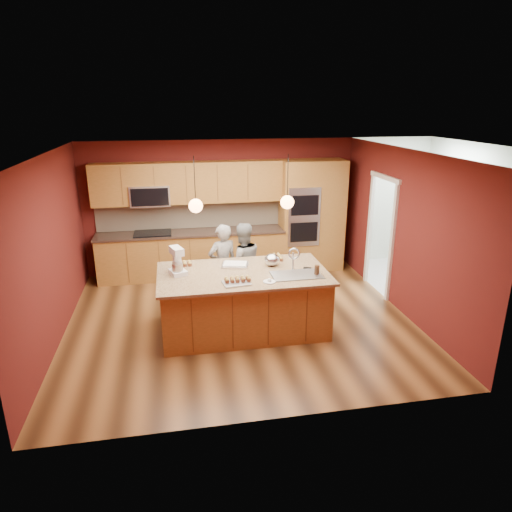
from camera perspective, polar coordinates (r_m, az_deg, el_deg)
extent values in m
plane|color=#412713|center=(7.56, -1.98, -8.02)|extent=(5.50, 5.50, 0.00)
plane|color=silver|center=(6.78, -2.24, 12.80)|extent=(5.50, 5.50, 0.00)
plane|color=#541614|center=(9.45, -4.37, 6.15)|extent=(5.50, 0.00, 5.50)
plane|color=#541614|center=(4.75, 2.42, -6.81)|extent=(5.50, 0.00, 5.50)
plane|color=#541614|center=(7.20, -24.28, 0.50)|extent=(0.00, 5.00, 5.00)
plane|color=#541614|center=(7.92, 18.01, 2.79)|extent=(0.00, 5.00, 5.00)
cube|color=brown|center=(9.36, -7.99, 0.17)|extent=(3.70, 0.60, 0.90)
cube|color=black|center=(9.21, -8.11, 2.89)|extent=(3.74, 0.64, 0.04)
cube|color=beige|center=(9.42, -8.29, 5.15)|extent=(3.70, 0.03, 0.56)
cube|color=brown|center=(9.13, -8.44, 9.07)|extent=(3.70, 0.36, 0.80)
cube|color=black|center=(9.20, -12.79, 2.78)|extent=(0.72, 0.52, 0.03)
cube|color=#B0B3B7|center=(9.15, -13.10, 7.41)|extent=(0.76, 0.40, 0.40)
cube|color=brown|center=(9.51, 5.52, 4.96)|extent=(0.80, 0.60, 2.30)
cube|color=#B0B3B7|center=(9.22, 6.04, 4.82)|extent=(0.66, 0.04, 1.20)
cube|color=brown|center=(9.71, 9.22, 5.08)|extent=(0.50, 0.60, 2.30)
plane|color=#BBBAB4|center=(9.75, 18.63, -2.71)|extent=(2.60, 2.60, 0.00)
plane|color=beige|center=(9.84, 24.05, 5.07)|extent=(0.00, 2.70, 2.70)
cube|color=silver|center=(9.62, 23.53, 8.53)|extent=(0.35, 2.40, 0.75)
cylinder|color=black|center=(6.49, -7.67, 9.25)|extent=(0.01, 0.01, 0.70)
sphere|color=#EE9154|center=(6.55, -7.54, 6.23)|extent=(0.20, 0.20, 0.20)
cylinder|color=black|center=(6.69, 3.99, 9.65)|extent=(0.01, 0.01, 0.70)
sphere|color=#EE9154|center=(6.75, 3.92, 6.72)|extent=(0.20, 0.20, 0.20)
cube|color=brown|center=(7.11, -1.60, -5.77)|extent=(2.47, 1.34, 0.90)
cube|color=tan|center=(6.93, -1.64, -2.22)|extent=(2.57, 1.44, 0.04)
cube|color=#B0B3B7|center=(6.87, 5.08, -3.01)|extent=(0.74, 0.43, 0.18)
imported|color=black|center=(7.87, -4.16, -1.17)|extent=(0.61, 0.50, 1.45)
imported|color=slate|center=(7.91, -1.70, -1.01)|extent=(0.77, 0.63, 1.46)
cube|color=white|center=(6.93, -9.75, -2.00)|extent=(0.30, 0.34, 0.07)
cube|color=white|center=(6.99, -9.85, -0.31)|extent=(0.13, 0.12, 0.28)
cube|color=white|center=(6.85, -9.90, 0.63)|extent=(0.23, 0.31, 0.11)
cylinder|color=silver|center=(6.87, -9.78, -1.53)|extent=(0.16, 0.16, 0.15)
cube|color=silver|center=(7.18, -2.63, -1.15)|extent=(0.47, 0.39, 0.03)
cube|color=white|center=(7.18, -2.63, -1.00)|extent=(0.41, 0.33, 0.02)
cube|color=#B0B3B7|center=(6.49, -2.46, -3.39)|extent=(0.41, 0.32, 0.02)
ellipsoid|color=silver|center=(7.18, 2.02, -0.48)|extent=(0.24, 0.24, 0.20)
cylinder|color=silver|center=(6.55, 1.68, -3.23)|extent=(0.18, 0.18, 0.01)
cylinder|color=#382213|center=(6.86, 7.62, -1.76)|extent=(0.08, 0.08, 0.15)
cube|color=black|center=(7.13, 6.42, -1.49)|extent=(0.14, 0.10, 0.01)
cube|color=white|center=(9.52, 22.88, -0.41)|extent=(0.77, 0.79, 1.04)
cube|color=white|center=(10.08, 21.09, 1.05)|extent=(0.78, 0.80, 1.11)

